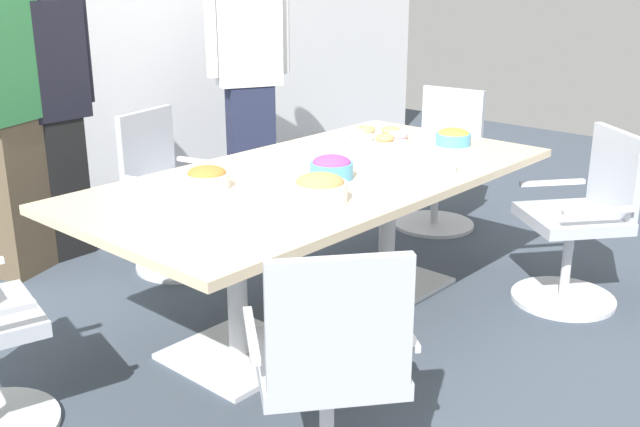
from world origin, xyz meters
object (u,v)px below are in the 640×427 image
(person_standing_1, at_px, (48,105))
(plate_stack, at_px, (435,167))
(person_standing_0, at_px, (5,105))
(snack_bowl_pretzels, at_px, (207,178))
(office_chair_2, at_px, (440,166))
(donut_platter, at_px, (377,135))
(office_chair_3, at_px, (171,199))
(person_standing_2, at_px, (249,72))
(snack_bowl_cookies, at_px, (320,188))
(office_chair_1, at_px, (580,228))
(conference_table, at_px, (320,199))
(snack_bowl_candy_mix, at_px, (332,167))
(snack_bowl_chips_yellow, at_px, (453,137))
(office_chair_0, at_px, (330,385))

(person_standing_1, xyz_separation_m, plate_stack, (0.83, -2.11, -0.16))
(person_standing_0, height_order, snack_bowl_pretzels, person_standing_0)
(office_chair_2, relative_size, plate_stack, 4.27)
(donut_platter, bearing_deg, snack_bowl_pretzels, -177.45)
(office_chair_2, xyz_separation_m, office_chair_3, (-1.67, 0.74, 0.00))
(person_standing_2, bearing_deg, person_standing_0, 26.59)
(snack_bowl_cookies, relative_size, snack_bowl_pretzels, 1.18)
(office_chair_1, height_order, snack_bowl_pretzels, office_chair_1)
(conference_table, distance_m, office_chair_1, 1.38)
(office_chair_1, distance_m, snack_bowl_candy_mix, 1.38)
(office_chair_2, distance_m, plate_stack, 1.44)
(person_standing_1, bearing_deg, snack_bowl_pretzels, 84.54)
(snack_bowl_chips_yellow, bearing_deg, office_chair_3, 128.63)
(snack_bowl_pretzels, bearing_deg, person_standing_2, 41.90)
(person_standing_1, height_order, donut_platter, person_standing_1)
(office_chair_1, bearing_deg, person_standing_1, 67.88)
(snack_bowl_cookies, height_order, snack_bowl_chips_yellow, snack_bowl_cookies)
(office_chair_1, height_order, person_standing_1, person_standing_1)
(office_chair_2, distance_m, donut_platter, 0.91)
(office_chair_3, height_order, donut_platter, office_chair_3)
(conference_table, distance_m, office_chair_3, 1.13)
(office_chair_2, bearing_deg, office_chair_0, 108.93)
(person_standing_1, relative_size, snack_bowl_candy_mix, 8.71)
(snack_bowl_cookies, height_order, snack_bowl_pretzels, snack_bowl_cookies)
(office_chair_3, distance_m, donut_platter, 1.24)
(conference_table, height_order, donut_platter, donut_platter)
(office_chair_0, bearing_deg, snack_bowl_cookies, 82.69)
(office_chair_0, height_order, person_standing_2, person_standing_2)
(office_chair_2, bearing_deg, donut_platter, 89.12)
(person_standing_2, bearing_deg, plate_stack, 97.93)
(person_standing_0, bearing_deg, snack_bowl_candy_mix, 89.71)
(office_chair_0, height_order, donut_platter, office_chair_0)
(plate_stack, bearing_deg, office_chair_2, 31.48)
(snack_bowl_pretzels, height_order, plate_stack, snack_bowl_pretzels)
(office_chair_2, bearing_deg, snack_bowl_pretzels, 86.80)
(office_chair_1, xyz_separation_m, plate_stack, (-0.63, 0.50, 0.36))
(office_chair_2, bearing_deg, plate_stack, 114.25)
(person_standing_0, distance_m, snack_bowl_cookies, 2.01)
(plate_stack, bearing_deg, person_standing_2, 71.26)
(office_chair_0, distance_m, donut_platter, 2.14)
(office_chair_0, xyz_separation_m, office_chair_1, (2.01, 0.04, 0.00))
(conference_table, height_order, person_standing_2, person_standing_2)
(person_standing_0, relative_size, donut_platter, 5.24)
(office_chair_3, height_order, plate_stack, office_chair_3)
(office_chair_1, distance_m, snack_bowl_cookies, 1.54)
(person_standing_2, bearing_deg, office_chair_3, 52.62)
(donut_platter, bearing_deg, plate_stack, -119.82)
(snack_bowl_pretzels, xyz_separation_m, donut_platter, (1.30, 0.06, -0.03))
(conference_table, bearing_deg, person_standing_1, 103.17)
(snack_bowl_candy_mix, bearing_deg, office_chair_3, 91.80)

